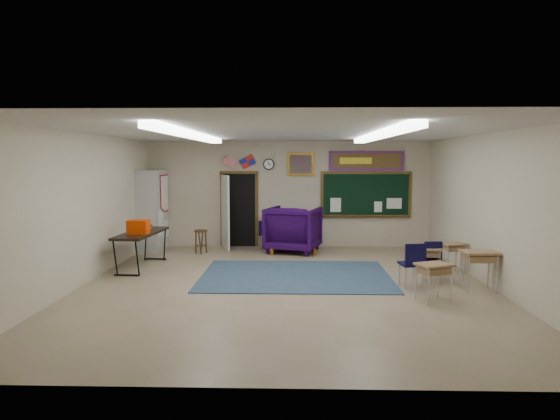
{
  "coord_description": "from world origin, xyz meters",
  "views": [
    {
      "loc": [
        0.16,
        -9.68,
        2.46
      ],
      "look_at": [
        -0.15,
        1.5,
        1.35
      ],
      "focal_mm": 32.0,
      "sensor_mm": 36.0,
      "label": 1
    }
  ],
  "objects_px": {
    "wingback_armchair": "(293,229)",
    "student_desk_front_right": "(452,256)",
    "folding_table": "(142,248)",
    "wooden_stool": "(201,241)",
    "student_desk_front_left": "(426,262)"
  },
  "relations": [
    {
      "from": "wingback_armchair",
      "to": "student_desk_front_right",
      "type": "relative_size",
      "value": 2.07
    },
    {
      "from": "wingback_armchair",
      "to": "wooden_stool",
      "type": "distance_m",
      "value": 2.49
    },
    {
      "from": "student_desk_front_left",
      "to": "student_desk_front_right",
      "type": "bearing_deg",
      "value": 51.92
    },
    {
      "from": "student_desk_front_left",
      "to": "wooden_stool",
      "type": "distance_m",
      "value": 5.92
    },
    {
      "from": "student_desk_front_right",
      "to": "folding_table",
      "type": "distance_m",
      "value": 7.0
    },
    {
      "from": "wingback_armchair",
      "to": "folding_table",
      "type": "relative_size",
      "value": 0.67
    },
    {
      "from": "student_desk_front_left",
      "to": "wooden_stool",
      "type": "xyz_separation_m",
      "value": [
        -5.19,
        2.84,
        -0.06
      ]
    },
    {
      "from": "student_desk_front_right",
      "to": "wooden_stool",
      "type": "bearing_deg",
      "value": 140.9
    },
    {
      "from": "folding_table",
      "to": "wooden_stool",
      "type": "bearing_deg",
      "value": 63.75
    },
    {
      "from": "folding_table",
      "to": "wingback_armchair",
      "type": "bearing_deg",
      "value": 35.02
    },
    {
      "from": "wingback_armchair",
      "to": "student_desk_front_right",
      "type": "bearing_deg",
      "value": 161.81
    },
    {
      "from": "student_desk_front_left",
      "to": "folding_table",
      "type": "relative_size",
      "value": 0.33
    },
    {
      "from": "student_desk_front_right",
      "to": "wooden_stool",
      "type": "distance_m",
      "value": 6.31
    },
    {
      "from": "student_desk_front_right",
      "to": "folding_table",
      "type": "xyz_separation_m",
      "value": [
        -6.99,
        0.32,
        0.08
      ]
    },
    {
      "from": "wingback_armchair",
      "to": "student_desk_front_left",
      "type": "relative_size",
      "value": 2.0
    }
  ]
}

